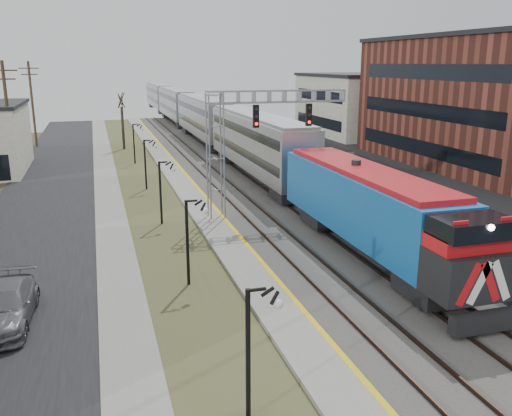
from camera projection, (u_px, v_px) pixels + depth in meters
name	position (u px, v px, depth m)	size (l,w,h in m)	color
street_west	(43.00, 206.00, 38.28)	(7.00, 120.00, 0.04)	black
sidewalk	(109.00, 201.00, 39.51)	(2.00, 120.00, 0.08)	gray
grass_median	(150.00, 198.00, 40.33)	(4.00, 120.00, 0.06)	#454F2A
platform	(190.00, 194.00, 41.13)	(2.00, 120.00, 0.24)	gray
ballast_bed	(253.00, 190.00, 42.51)	(8.00, 120.00, 0.20)	#595651
parking_lot	(389.00, 182.00, 45.81)	(16.00, 120.00, 0.04)	black
platform_edge	(202.00, 192.00, 41.34)	(0.24, 120.00, 0.01)	gold
track_near	(229.00, 190.00, 41.91)	(1.58, 120.00, 0.15)	#2D2119
track_far	(272.00, 187.00, 42.87)	(1.58, 120.00, 0.15)	#2D2119
train	(199.00, 117.00, 70.81)	(3.00, 108.65, 5.33)	#155DAA
signal_gantry	(242.00, 132.00, 33.83)	(9.00, 1.07, 8.15)	gray
lampposts	(186.00, 242.00, 24.34)	(0.14, 62.14, 4.00)	black
fence	(304.00, 179.00, 43.48)	(0.04, 120.00, 1.60)	gray
bare_trees	(27.00, 160.00, 40.89)	(12.30, 42.30, 5.95)	#382D23
car_lot_d	(395.00, 198.00, 37.25)	(2.30, 5.65, 1.64)	navy
car_lot_e	(431.00, 219.00, 32.29)	(1.83, 4.56, 1.55)	gray
car_lot_f	(306.00, 159.00, 52.45)	(1.73, 4.97, 1.64)	#0B3A11
car_street_b	(5.00, 307.00, 20.75)	(2.07, 5.09, 1.48)	slate
car_lot_g	(307.00, 157.00, 54.41)	(2.27, 4.93, 1.37)	black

